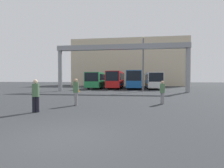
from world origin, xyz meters
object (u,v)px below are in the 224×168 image
Objects in this scene: bus_slot_2 at (134,79)px; pedestrian_mid_right at (162,92)px; pedestrian_mid_left at (36,95)px; traffic_cone at (78,90)px; bus_slot_1 at (116,79)px; pedestrian_far_center at (76,91)px; lamp_post at (143,61)px; bus_slot_3 at (153,80)px; bus_slot_0 at (98,79)px.

pedestrian_mid_right is (2.29, -21.26, -1.00)m from bus_slot_2.
bus_slot_2 is 25.99m from pedestrian_mid_left.
pedestrian_mid_right is 14.59m from traffic_cone.
bus_slot_2 reaches higher than pedestrian_mid_right.
bus_slot_1 is 22.95m from pedestrian_far_center.
pedestrian_mid_left is at bearing -110.59° from lamp_post.
bus_slot_3 is 18.32× the size of traffic_cone.
pedestrian_mid_left is at bearing -85.20° from bus_slot_0.
traffic_cone is at bearing 23.96° from pedestrian_mid_right.
lamp_post reaches higher than bus_slot_1.
bus_slot_1 is at bearing -3.84° from pedestrian_mid_right.
pedestrian_far_center is 2.94× the size of traffic_cone.
bus_slot_3 is 15.70m from traffic_cone.
bus_slot_2 is at bearing -13.01° from pedestrian_mid_right.
lamp_post reaches higher than bus_slot_2.
bus_slot_0 is at bearing 72.52° from pedestrian_mid_left.
bus_slot_3 is 27.14m from pedestrian_mid_left.
bus_slot_3 is 6.41× the size of pedestrian_mid_left.
pedestrian_mid_right is 2.70× the size of traffic_cone.
bus_slot_0 is 22.92m from pedestrian_far_center.
bus_slot_1 is at bearing -179.22° from bus_slot_3.
bus_slot_1 is 11.63m from traffic_cone.
bus_slot_0 reaches higher than pedestrian_far_center.
bus_slot_0 is 12.18m from lamp_post.
bus_slot_0 is 3.59m from bus_slot_1.
bus_slot_3 is at bearing 4.02° from bus_slot_2.
bus_slot_1 is (3.57, 0.29, 0.11)m from bus_slot_0.
bus_slot_0 is 17.09× the size of traffic_cone.
bus_slot_0 is at bearing 4.92° from pedestrian_mid_right.
bus_slot_0 is at bearing 87.12° from traffic_cone.
traffic_cone is (-3.98, 12.17, -0.67)m from pedestrian_far_center.
bus_slot_2 reaches higher than bus_slot_1.
bus_slot_2 is 6.13× the size of pedestrian_mid_left.
bus_slot_0 is at bearing -175.38° from bus_slot_1.
pedestrian_far_center is at bearing -90.31° from bus_slot_1.
pedestrian_far_center is at bearing 85.11° from pedestrian_mid_right.
bus_slot_2 is 21.40m from pedestrian_mid_right.
bus_slot_0 is 1.33× the size of lamp_post.
bus_slot_2 reaches higher than traffic_cone.
pedestrian_mid_left is (-7.31, -4.22, 0.05)m from pedestrian_mid_right.
bus_slot_0 is 0.93× the size of bus_slot_3.
bus_slot_1 reaches higher than pedestrian_mid_left.
bus_slot_0 reaches higher than traffic_cone.
pedestrian_mid_left is at bearing -79.87° from traffic_cone.
traffic_cone is at bearing -166.25° from lamp_post.
lamp_post is (8.55, -8.26, 2.65)m from bus_slot_0.
traffic_cone is (-0.53, -10.48, -1.43)m from bus_slot_0.
bus_slot_1 reaches higher than bus_slot_3.
pedestrian_mid_right is (5.99, 1.52, -0.08)m from pedestrian_far_center.
traffic_cone is at bearing 77.85° from pedestrian_mid_left.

